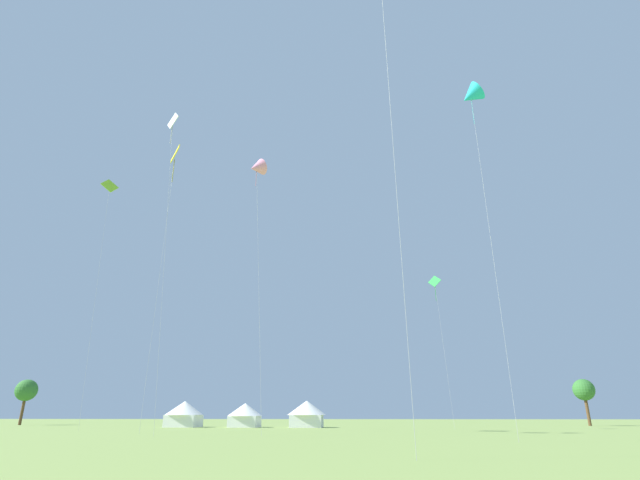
{
  "coord_description": "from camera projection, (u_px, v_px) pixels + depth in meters",
  "views": [
    {
      "loc": [
        3.1,
        -2.86,
        1.42
      ],
      "look_at": [
        0.0,
        32.0,
        14.25
      ],
      "focal_mm": 26.91,
      "sensor_mm": 36.0,
      "label": 1
    }
  ],
  "objects": [
    {
      "name": "kite_pink_delta",
      "position": [
        257.0,
        168.0,
        43.6
      ],
      "size": [
        2.91,
        2.73,
        23.56
      ],
      "color": "pink",
      "rests_on": "ground"
    },
    {
      "name": "kite_yellow_diamond",
      "position": [
        175.0,
        157.0,
        49.32
      ],
      "size": [
        1.65,
        3.39,
        28.11
      ],
      "color": "yellow",
      "rests_on": "ground"
    },
    {
      "name": "kite_white_diamond",
      "position": [
        172.0,
        127.0,
        44.65
      ],
      "size": [
        3.16,
        2.65,
        28.42
      ],
      "color": "white",
      "rests_on": "ground"
    },
    {
      "name": "festival_tent_center",
      "position": [
        245.0,
        414.0,
        60.23
      ],
      "size": [
        4.43,
        4.43,
        2.88
      ],
      "color": "white",
      "rests_on": "ground"
    },
    {
      "name": "tree_distant_left",
      "position": [
        26.0,
        391.0,
        75.53
      ],
      "size": [
        3.29,
        3.29,
        6.78
      ],
      "color": "brown",
      "rests_on": "ground"
    },
    {
      "name": "kite_green_diamond",
      "position": [
        435.0,
        286.0,
        55.54
      ],
      "size": [
        1.43,
        1.29,
        16.84
      ],
      "color": "green",
      "rests_on": "ground"
    },
    {
      "name": "festival_tent_left",
      "position": [
        307.0,
        412.0,
        59.63
      ],
      "size": [
        4.86,
        4.86,
        3.16
      ],
      "color": "white",
      "rests_on": "ground"
    },
    {
      "name": "kite_lime_diamond",
      "position": [
        109.0,
        191.0,
        54.56
      ],
      "size": [
        2.06,
        1.61,
        27.06
      ],
      "color": "#99DB2D",
      "rests_on": "ground"
    },
    {
      "name": "kite_cyan_delta",
      "position": [
        471.0,
        96.0,
        36.68
      ],
      "size": [
        2.25,
        2.9,
        25.47
      ],
      "color": "#1EB7CC",
      "rests_on": "ground"
    },
    {
      "name": "tree_distant_right",
      "position": [
        584.0,
        390.0,
        69.98
      ],
      "size": [
        3.03,
        3.03,
        6.45
      ],
      "color": "brown",
      "rests_on": "ground"
    },
    {
      "name": "festival_tent_right",
      "position": [
        184.0,
        413.0,
        60.93
      ],
      "size": [
        4.83,
        4.83,
        3.14
      ],
      "color": "white",
      "rests_on": "ground"
    }
  ]
}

